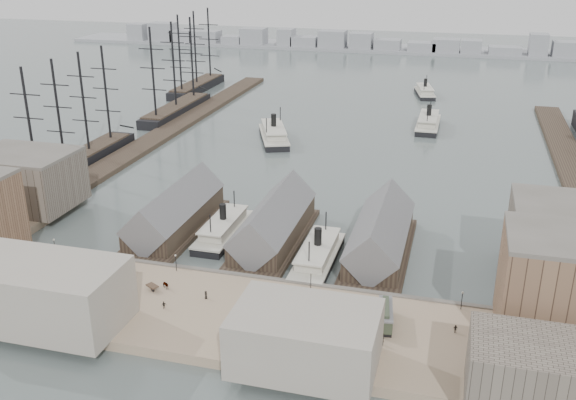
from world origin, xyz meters
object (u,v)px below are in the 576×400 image
(horse_cart_right, at_px, (275,316))
(tram, at_px, (386,316))
(ferry_docked_west, at_px, (224,228))
(horse_cart_center, at_px, (162,285))
(horse_cart_left, at_px, (19,266))

(horse_cart_right, bearing_deg, tram, -70.13)
(ferry_docked_west, bearing_deg, horse_cart_center, -92.71)
(horse_cart_center, bearing_deg, horse_cart_left, 119.50)
(ferry_docked_west, height_order, tram, ferry_docked_west)
(ferry_docked_west, relative_size, horse_cart_right, 5.44)
(tram, distance_m, horse_cart_right, 20.73)
(tram, distance_m, horse_cart_left, 79.92)
(ferry_docked_west, distance_m, horse_cart_left, 47.72)
(horse_cart_center, relative_size, horse_cart_right, 1.04)
(horse_cart_center, distance_m, horse_cart_right, 26.13)
(horse_cart_left, bearing_deg, horse_cart_right, -52.75)
(ferry_docked_west, relative_size, tram, 2.59)
(ferry_docked_west, xyz_separation_m, horse_cart_right, (24.15, -36.71, 0.63))
(tram, bearing_deg, ferry_docked_west, 135.55)
(tram, height_order, horse_cart_left, tram)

